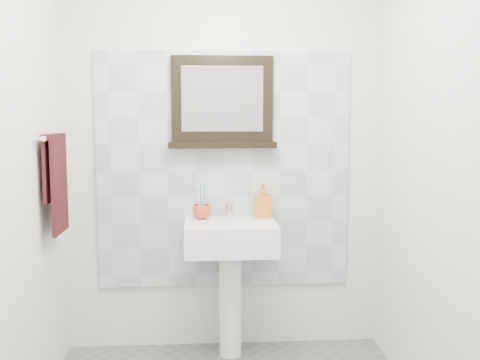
% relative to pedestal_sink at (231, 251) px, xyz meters
% --- Properties ---
extents(back_wall, '(2.00, 0.01, 2.50)m').
position_rel_pedestal_sink_xyz_m(back_wall, '(-0.03, 0.23, 0.57)').
color(back_wall, silver).
rests_on(back_wall, ground).
extents(front_wall, '(2.00, 0.01, 2.50)m').
position_rel_pedestal_sink_xyz_m(front_wall, '(-0.03, -1.97, 0.57)').
color(front_wall, silver).
rests_on(front_wall, ground).
extents(left_wall, '(0.01, 2.20, 2.50)m').
position_rel_pedestal_sink_xyz_m(left_wall, '(-1.03, -0.87, 0.57)').
color(left_wall, silver).
rests_on(left_wall, ground).
extents(right_wall, '(0.01, 2.20, 2.50)m').
position_rel_pedestal_sink_xyz_m(right_wall, '(0.97, -0.87, 0.57)').
color(right_wall, silver).
rests_on(right_wall, ground).
extents(splashback, '(1.60, 0.02, 1.50)m').
position_rel_pedestal_sink_xyz_m(splashback, '(-0.03, 0.21, 0.47)').
color(splashback, '#ACB6BB').
rests_on(splashback, back_wall).
extents(pedestal_sink, '(0.55, 0.44, 0.96)m').
position_rel_pedestal_sink_xyz_m(pedestal_sink, '(0.00, 0.00, 0.00)').
color(pedestal_sink, white).
rests_on(pedestal_sink, ground).
extents(toothbrush_cup, '(0.14, 0.14, 0.09)m').
position_rel_pedestal_sink_xyz_m(toothbrush_cup, '(-0.17, 0.10, 0.23)').
color(toothbrush_cup, red).
rests_on(toothbrush_cup, pedestal_sink).
extents(toothbrushes, '(0.05, 0.04, 0.21)m').
position_rel_pedestal_sink_xyz_m(toothbrushes, '(-0.18, 0.10, 0.31)').
color(toothbrushes, white).
rests_on(toothbrushes, toothbrush_cup).
extents(soap_dispenser, '(0.11, 0.11, 0.22)m').
position_rel_pedestal_sink_xyz_m(soap_dispenser, '(0.21, 0.12, 0.29)').
color(soap_dispenser, '#CC4B18').
rests_on(soap_dispenser, pedestal_sink).
extents(framed_mirror, '(0.67, 0.11, 0.57)m').
position_rel_pedestal_sink_xyz_m(framed_mirror, '(-0.04, 0.19, 0.89)').
color(framed_mirror, black).
rests_on(framed_mirror, back_wall).
extents(towel_bar, '(0.07, 0.40, 0.03)m').
position_rel_pedestal_sink_xyz_m(towel_bar, '(-0.98, -0.21, 0.70)').
color(towel_bar, silver).
rests_on(towel_bar, left_wall).
extents(hand_towel, '(0.06, 0.30, 0.55)m').
position_rel_pedestal_sink_xyz_m(hand_towel, '(-0.97, -0.21, 0.49)').
color(hand_towel, black).
rests_on(hand_towel, towel_bar).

